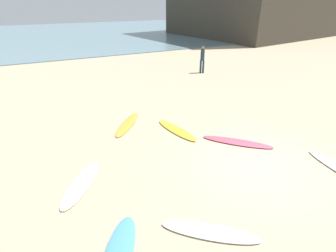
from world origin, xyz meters
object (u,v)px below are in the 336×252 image
object	(u,v)px
surfboard_5	(81,183)
beachgoer_near	(202,58)
surfboard_0	(177,130)
surfboard_3	(127,124)
surfboard_2	(237,142)
surfboard_1	(210,232)

from	to	relation	value
surfboard_5	beachgoer_near	xyz separation A→B (m)	(10.23, 9.11, 1.01)
surfboard_0	surfboard_3	xyz separation A→B (m)	(-1.57, 1.46, -0.01)
surfboard_0	surfboard_2	xyz separation A→B (m)	(1.51, -1.89, -0.00)
surfboard_0	beachgoer_near	xyz separation A→B (m)	(6.15, 7.38, 1.00)
surfboard_1	surfboard_2	size ratio (longest dim) A/B	0.88
surfboard_1	beachgoer_near	size ratio (longest dim) A/B	1.21
surfboard_0	surfboard_2	distance (m)	2.42
beachgoer_near	surfboard_0	bearing A→B (deg)	106.84
surfboard_2	beachgoer_near	bearing A→B (deg)	20.41
surfboard_5	surfboard_2	bearing A→B (deg)	33.40
surfboard_5	beachgoer_near	world-z (taller)	beachgoer_near
surfboard_1	surfboard_5	size ratio (longest dim) A/B	0.99
surfboard_2	surfboard_3	bearing A→B (deg)	89.57
surfboard_1	surfboard_5	xyz separation A→B (m)	(-2.25, 3.14, -0.00)
surfboard_2	surfboard_5	size ratio (longest dim) A/B	1.12
surfboard_3	surfboard_0	bearing A→B (deg)	175.53
surfboard_0	surfboard_1	distance (m)	5.21
surfboard_5	surfboard_0	bearing A→B (deg)	57.96
surfboard_3	surfboard_5	world-z (taller)	surfboard_5
surfboard_0	surfboard_1	size ratio (longest dim) A/B	1.04
surfboard_0	beachgoer_near	bearing A→B (deg)	41.01
surfboard_1	surfboard_5	world-z (taller)	surfboard_1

